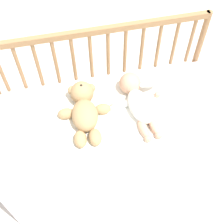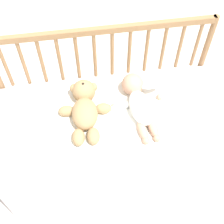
# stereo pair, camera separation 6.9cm
# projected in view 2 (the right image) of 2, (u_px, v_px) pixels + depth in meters

# --- Properties ---
(ground_plane) EXTENTS (12.00, 12.00, 0.00)m
(ground_plane) POSITION_uv_depth(u_px,v_px,m) (112.00, 160.00, 2.20)
(ground_plane) COLOR silver
(crib_mattress) EXTENTS (1.30, 0.63, 0.53)m
(crib_mattress) POSITION_uv_depth(u_px,v_px,m) (112.00, 142.00, 1.98)
(crib_mattress) COLOR silver
(crib_mattress) RESTS_ON ground_plane
(crib_rail) EXTENTS (1.30, 0.04, 0.90)m
(crib_rail) POSITION_uv_depth(u_px,v_px,m) (104.00, 62.00, 1.86)
(crib_rail) COLOR #997047
(crib_rail) RESTS_ON ground_plane
(blanket) EXTENTS (0.85, 0.56, 0.01)m
(blanket) POSITION_uv_depth(u_px,v_px,m) (115.00, 116.00, 1.77)
(blanket) COLOR white
(blanket) RESTS_ON crib_mattress
(teddy_bear) EXTENTS (0.30, 0.41, 0.14)m
(teddy_bear) POSITION_uv_depth(u_px,v_px,m) (85.00, 107.00, 1.74)
(teddy_bear) COLOR tan
(teddy_bear) RESTS_ON crib_mattress
(baby) EXTENTS (0.33, 0.45, 0.13)m
(baby) POSITION_uv_depth(u_px,v_px,m) (138.00, 101.00, 1.77)
(baby) COLOR white
(baby) RESTS_ON crib_mattress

